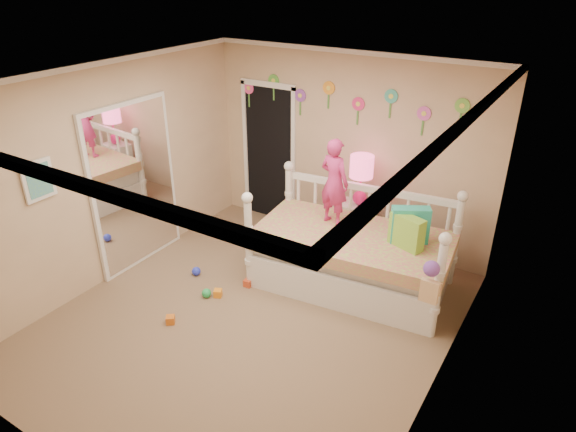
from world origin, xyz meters
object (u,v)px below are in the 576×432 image
Objects in this scene: child at (334,182)px; daybed at (353,239)px; nightstand at (357,229)px; table_lamp at (361,173)px.

daybed is at bearing 170.71° from child.
daybed is 2.18× the size of child.
nightstand is (0.08, 0.59, -0.87)m from child.
child is at bearing -97.69° from table_lamp.
child reaches higher than daybed.
nightstand is (-0.26, 0.72, -0.26)m from daybed.
table_lamp is at bearing -86.10° from child.
table_lamp reaches higher than nightstand.
child is at bearing 152.72° from daybed.
child reaches higher than table_lamp.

